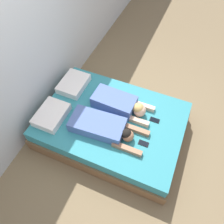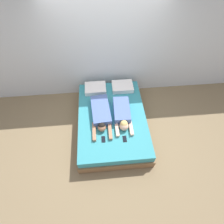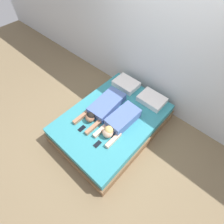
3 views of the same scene
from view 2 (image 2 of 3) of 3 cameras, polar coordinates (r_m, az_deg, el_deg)
ground_plane at (r=4.34m, az=0.00°, el=-4.65°), size 12.00×12.00×0.00m
wall_back at (r=4.27m, az=-1.58°, el=19.47°), size 12.00×0.06×2.60m
bed at (r=4.16m, az=0.00°, el=-3.07°), size 1.59×2.20×0.44m
pillow_head_left at (r=4.47m, az=-5.41°, el=7.69°), size 0.52×0.40×0.12m
pillow_head_right at (r=4.50m, az=3.44°, el=8.27°), size 0.52×0.40×0.12m
person_left at (r=3.92m, az=-3.62°, el=-0.49°), size 0.45×1.14×0.20m
person_right at (r=3.89m, az=3.35°, el=-0.68°), size 0.38×0.95×0.22m
cell_phone_left at (r=3.66m, az=-2.83°, el=-8.88°), size 0.08×0.14×0.01m
cell_phone_right at (r=3.67m, az=4.17°, el=-8.75°), size 0.08×0.14×0.01m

